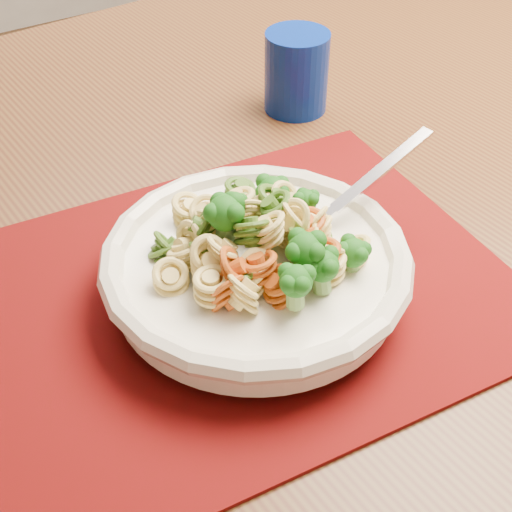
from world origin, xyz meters
TOP-DOWN VIEW (x-y plane):
  - dining_table at (-0.45, -0.27)m, footprint 1.51×1.02m
  - placemat at (-0.49, -0.41)m, footprint 0.47×0.39m
  - pasta_bowl at (-0.48, -0.42)m, footprint 0.25×0.25m
  - pasta_broccoli_heap at (-0.48, -0.42)m, footprint 0.21×0.21m
  - fork at (-0.42, -0.42)m, footprint 0.18×0.04m
  - tumbler at (-0.27, -0.19)m, footprint 0.07×0.07m

SIDE VIEW (x-z plane):
  - dining_table at x=-0.45m, z-range 0.28..1.03m
  - placemat at x=-0.49m, z-range 0.75..0.75m
  - pasta_bowl at x=-0.48m, z-range 0.76..0.81m
  - tumbler at x=-0.27m, z-range 0.75..0.84m
  - fork at x=-0.42m, z-range 0.76..0.84m
  - pasta_broccoli_heap at x=-0.48m, z-range 0.77..0.83m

